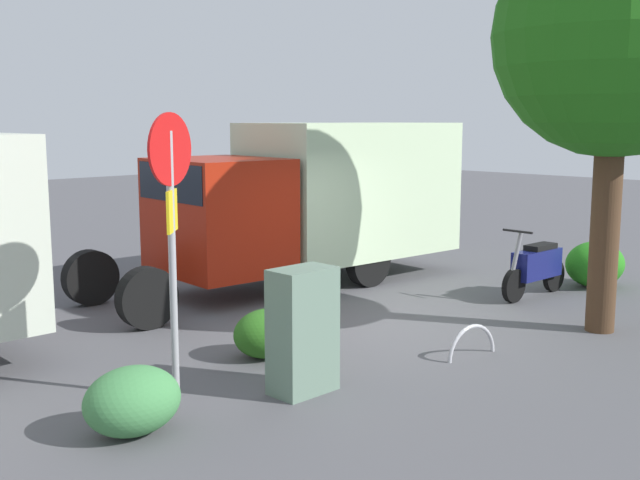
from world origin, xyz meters
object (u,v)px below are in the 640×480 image
(bike_rack_hoop, at_px, (472,357))
(stop_sign, at_px, (171,211))
(motorcycle, at_px, (536,266))
(box_truck_near, at_px, (311,195))
(street_tree, at_px, (616,37))
(utility_cabinet, at_px, (303,331))

(bike_rack_hoop, bearing_deg, stop_sign, -21.78)
(motorcycle, distance_m, stop_sign, 7.30)
(box_truck_near, xyz_separation_m, motorcycle, (-1.89, 3.53, -1.09))
(stop_sign, xyz_separation_m, street_tree, (-5.84, 1.97, 2.05))
(stop_sign, bearing_deg, motorcycle, 178.45)
(utility_cabinet, bearing_deg, motorcycle, -174.06)
(utility_cabinet, distance_m, bike_rack_hoop, 2.57)
(motorcycle, xyz_separation_m, stop_sign, (7.14, -0.19, 1.52))
(street_tree, distance_m, utility_cabinet, 5.94)
(stop_sign, relative_size, utility_cabinet, 2.19)
(stop_sign, bearing_deg, bike_rack_hoop, 158.22)
(box_truck_near, height_order, stop_sign, stop_sign)
(bike_rack_hoop, bearing_deg, motorcycle, -161.63)
(box_truck_near, relative_size, motorcycle, 4.07)
(street_tree, bearing_deg, stop_sign, -18.61)
(stop_sign, bearing_deg, box_truck_near, -147.53)
(box_truck_near, bearing_deg, utility_cabinet, 49.14)
(street_tree, bearing_deg, box_truck_near, -83.62)
(utility_cabinet, bearing_deg, street_tree, 166.41)
(street_tree, bearing_deg, motorcycle, -126.15)
(box_truck_near, xyz_separation_m, bike_rack_hoop, (1.75, 4.74, -1.61))
(box_truck_near, height_order, utility_cabinet, box_truck_near)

